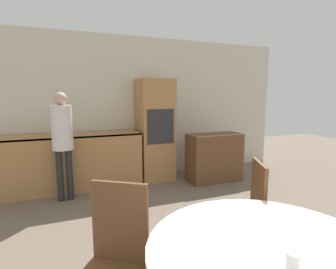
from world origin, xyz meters
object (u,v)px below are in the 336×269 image
object	(u,v)px
chair_far_left	(115,255)
chair_far_right	(247,213)
cup	(293,262)
sideboard	(214,157)
oven_unit	(155,130)
person_standing	(62,134)

from	to	relation	value
chair_far_left	chair_far_right	distance (m)	1.16
chair_far_right	cup	distance (m)	1.09
sideboard	chair_far_left	size ratio (longest dim) A/B	0.97
oven_unit	person_standing	bearing A→B (deg)	-162.64
sideboard	chair_far_right	bearing A→B (deg)	-115.58
oven_unit	chair_far_left	bearing A→B (deg)	-113.55
sideboard	cup	xyz separation A→B (m)	(-1.60, -3.21, 0.39)
chair_far_right	person_standing	bearing A→B (deg)	-122.45
chair_far_left	chair_far_right	xyz separation A→B (m)	(1.15, 0.17, 0.00)
chair_far_left	cup	distance (m)	1.03
person_standing	chair_far_right	bearing A→B (deg)	-58.06
chair_far_right	cup	bearing A→B (deg)	-2.93
person_standing	oven_unit	bearing A→B (deg)	17.36
chair_far_left	person_standing	world-z (taller)	person_standing
sideboard	chair_far_left	bearing A→B (deg)	-132.39
oven_unit	chair_far_left	size ratio (longest dim) A/B	1.84
person_standing	cup	xyz separation A→B (m)	(0.92, -3.22, -0.17)
oven_unit	cup	size ratio (longest dim) A/B	22.28
sideboard	person_standing	size ratio (longest dim) A/B	0.61
chair_far_left	cup	bearing A→B (deg)	-15.08
chair_far_left	cup	size ratio (longest dim) A/B	12.09
chair_far_right	person_standing	xyz separation A→B (m)	(-1.43, 2.29, 0.44)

